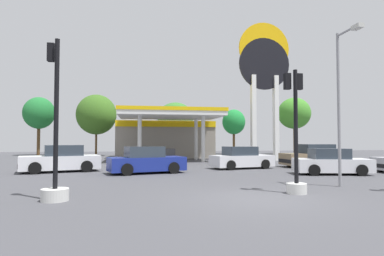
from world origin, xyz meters
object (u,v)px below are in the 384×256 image
car_3 (61,160)px  tree_0 (39,113)px  car_0 (314,157)px  car_2 (146,161)px  car_5 (242,159)px  traffic_signal_0 (55,161)px  corner_streetlamp (342,92)px  tree_2 (175,118)px  tree_3 (234,122)px  traffic_signal_1 (296,149)px  car_4 (331,163)px  tree_4 (294,113)px  station_pole_sign (264,72)px  tree_1 (96,115)px

car_3 → tree_0: (-7.61, 21.93, 4.46)m
car_0 → car_2: bearing=-168.1°
car_5 → tree_0: tree_0 is taller
car_0 → traffic_signal_0: 17.83m
corner_streetlamp → car_2: bearing=137.8°
tree_2 → tree_3: (7.78, -0.39, -0.55)m
car_0 → traffic_signal_1: (-6.62, -10.25, 0.82)m
traffic_signal_0 → car_4: bearing=23.7°
car_4 → tree_0: bearing=131.0°
car_3 → tree_4: bearing=38.5°
station_pole_sign → car_5: station_pole_sign is taller
tree_4 → tree_0: bearing=175.8°
tree_1 → tree_4: size_ratio=0.97×
car_4 → tree_0: 34.48m
car_0 → tree_4: size_ratio=0.60×
car_0 → tree_3: 20.94m
tree_2 → corner_streetlamp: size_ratio=1.10×
car_4 → car_5: bearing=130.7°
tree_1 → tree_3: 17.58m
station_pole_sign → car_4: size_ratio=3.05×
car_0 → tree_0: tree_0 is taller
car_5 → tree_4: size_ratio=0.57×
traffic_signal_1 → corner_streetlamp: 3.50m
car_3 → tree_0: size_ratio=0.66×
car_5 → tree_1: (-11.59, 18.85, 4.22)m
car_4 → traffic_signal_0: (-12.82, -5.64, 0.57)m
car_4 → traffic_signal_1: bearing=-131.5°
tree_3 → car_0: bearing=-91.3°
tree_3 → tree_4: size_ratio=0.80×
tree_1 → tree_0: bearing=159.3°
car_4 → tree_3: (2.17, 25.32, 3.64)m
car_4 → tree_0: (-22.41, 25.81, 4.53)m
car_4 → tree_2: bearing=102.3°
car_2 → tree_3: size_ratio=0.75×
tree_2 → car_5: bearing=-84.8°
tree_1 → corner_streetlamp: size_ratio=1.18×
traffic_signal_0 → car_5: bearing=47.3°
car_4 → tree_2: (-5.61, 25.71, 4.19)m
car_2 → traffic_signal_1: traffic_signal_1 is taller
car_3 → tree_4: (24.65, 19.57, 4.68)m
tree_3 → tree_4: bearing=-13.7°
car_3 → tree_1: (-0.46, 19.24, 4.17)m
car_5 → traffic_signal_1: size_ratio=0.99×
tree_2 → tree_3: tree_2 is taller
traffic_signal_0 → station_pole_sign: bearing=51.6°
tree_1 → car_5: bearing=-58.4°
car_5 → corner_streetlamp: 9.43m
car_3 → tree_1: bearing=91.4°
car_0 → car_3: 16.53m
tree_2 → car_2: bearing=-100.3°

